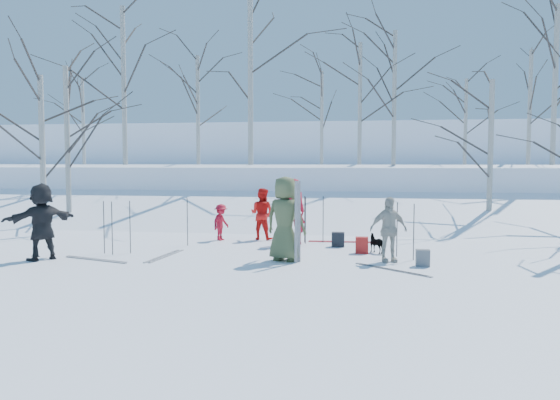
% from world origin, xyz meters
% --- Properties ---
extents(ground, '(120.00, 120.00, 0.00)m').
position_xyz_m(ground, '(0.00, 0.00, 0.00)').
color(ground, white).
rests_on(ground, ground).
extents(snow_ramp, '(70.00, 9.49, 4.12)m').
position_xyz_m(snow_ramp, '(0.00, 7.00, 0.15)').
color(snow_ramp, white).
rests_on(snow_ramp, ground).
extents(snow_plateau, '(70.00, 18.00, 2.20)m').
position_xyz_m(snow_plateau, '(0.00, 17.00, 1.00)').
color(snow_plateau, white).
rests_on(snow_plateau, ground).
extents(far_hill, '(90.00, 30.00, 6.00)m').
position_xyz_m(far_hill, '(0.00, 38.00, 2.00)').
color(far_hill, white).
rests_on(far_hill, ground).
extents(skier_olive_center, '(1.12, 0.90, 1.99)m').
position_xyz_m(skier_olive_center, '(0.42, -0.43, 1.00)').
color(skier_olive_center, '#475231').
rests_on(skier_olive_center, ground).
extents(skier_red_north, '(0.77, 0.60, 1.86)m').
position_xyz_m(skier_red_north, '(0.27, 2.20, 0.93)').
color(skier_red_north, '#AF1023').
rests_on(skier_red_north, ground).
extents(skier_redor_behind, '(0.88, 0.77, 1.54)m').
position_xyz_m(skier_redor_behind, '(-0.78, 3.00, 0.77)').
color(skier_redor_behind, red).
rests_on(skier_redor_behind, ground).
extents(skier_red_seated, '(0.60, 0.79, 1.08)m').
position_xyz_m(skier_red_seated, '(-1.95, 2.62, 0.54)').
color(skier_red_seated, '#AF1023').
rests_on(skier_red_seated, ground).
extents(skier_cream_east, '(0.96, 0.63, 1.52)m').
position_xyz_m(skier_cream_east, '(2.81, -0.21, 0.76)').
color(skier_cream_east, beige).
rests_on(skier_cream_east, ground).
extents(skier_grey_west, '(1.43, 1.69, 1.83)m').
position_xyz_m(skier_grey_west, '(-5.31, -1.18, 0.92)').
color(skier_grey_west, black).
rests_on(skier_grey_west, ground).
extents(dog, '(0.60, 0.60, 0.49)m').
position_xyz_m(dog, '(2.60, 1.03, 0.25)').
color(dog, black).
rests_on(dog, ground).
extents(upright_ski_left, '(0.10, 0.16, 1.90)m').
position_xyz_m(upright_ski_left, '(0.72, -0.73, 0.95)').
color(upright_ski_left, silver).
rests_on(upright_ski_left, ground).
extents(upright_ski_right, '(0.09, 0.23, 1.89)m').
position_xyz_m(upright_ski_right, '(0.77, -0.60, 0.95)').
color(upright_ski_right, silver).
rests_on(upright_ski_right, ground).
extents(ski_pair_a, '(0.51, 1.93, 0.02)m').
position_xyz_m(ski_pair_a, '(-2.61, -0.29, 0.01)').
color(ski_pair_a, silver).
rests_on(ski_pair_a, ground).
extents(ski_pair_b, '(1.34, 2.02, 0.02)m').
position_xyz_m(ski_pair_b, '(-4.06, -1.00, 0.01)').
color(ski_pair_b, silver).
rests_on(ski_pair_b, ground).
extents(ski_pair_c, '(2.07, 2.10, 0.02)m').
position_xyz_m(ski_pair_c, '(2.85, -1.19, 0.01)').
color(ski_pair_c, silver).
rests_on(ski_pair_c, ground).
extents(ski_pair_d, '(0.29, 1.91, 0.02)m').
position_xyz_m(ski_pair_d, '(1.60, 2.80, 0.01)').
color(ski_pair_d, '#A6171E').
rests_on(ski_pair_d, ground).
extents(ski_pole_a, '(0.02, 0.02, 1.34)m').
position_xyz_m(ski_pole_a, '(-2.60, 1.46, 0.67)').
color(ski_pole_a, black).
rests_on(ski_pole_a, ground).
extents(ski_pole_b, '(0.02, 0.02, 1.34)m').
position_xyz_m(ski_pole_b, '(3.42, 0.12, 0.67)').
color(ski_pole_b, black).
rests_on(ski_pole_b, ground).
extents(ski_pole_c, '(0.02, 0.02, 1.34)m').
position_xyz_m(ski_pole_c, '(0.56, 2.57, 0.67)').
color(ski_pole_c, black).
rests_on(ski_pole_c, ground).
extents(ski_pole_d, '(0.02, 0.02, 1.34)m').
position_xyz_m(ski_pole_d, '(-4.28, -0.10, 0.67)').
color(ski_pole_d, black).
rests_on(ski_pole_d, ground).
extents(ski_pole_e, '(0.02, 0.02, 1.34)m').
position_xyz_m(ski_pole_e, '(3.05, 0.56, 0.67)').
color(ski_pole_e, black).
rests_on(ski_pole_e, ground).
extents(ski_pole_f, '(0.02, 0.02, 1.34)m').
position_xyz_m(ski_pole_f, '(0.60, 2.33, 0.67)').
color(ski_pole_f, black).
rests_on(ski_pole_f, ground).
extents(ski_pole_g, '(0.02, 0.02, 1.34)m').
position_xyz_m(ski_pole_g, '(1.09, 2.63, 0.67)').
color(ski_pole_g, black).
rests_on(ski_pole_g, ground).
extents(ski_pole_h, '(0.02, 0.02, 1.34)m').
position_xyz_m(ski_pole_h, '(-3.99, -0.26, 0.67)').
color(ski_pole_h, black).
rests_on(ski_pole_h, ground).
extents(ski_pole_i, '(0.02, 0.02, 1.34)m').
position_xyz_m(ski_pole_i, '(-3.64, 0.03, 0.67)').
color(ski_pole_i, black).
rests_on(ski_pole_i, ground).
extents(backpack_red, '(0.32, 0.22, 0.42)m').
position_xyz_m(backpack_red, '(2.20, 0.90, 0.21)').
color(backpack_red, '#A41B19').
rests_on(backpack_red, ground).
extents(backpack_grey, '(0.30, 0.20, 0.38)m').
position_xyz_m(backpack_grey, '(3.55, -0.65, 0.19)').
color(backpack_grey, '#595B61').
rests_on(backpack_grey, ground).
extents(backpack_dark, '(0.34, 0.24, 0.40)m').
position_xyz_m(backpack_dark, '(1.55, 1.90, 0.20)').
color(backpack_dark, black).
rests_on(backpack_dark, ground).
extents(birch_plateau_a, '(4.29, 4.29, 5.27)m').
position_xyz_m(birch_plateau_a, '(9.76, 13.81, 4.84)').
color(birch_plateau_a, silver).
rests_on(birch_plateau_a, snow_plateau).
extents(birch_plateau_b, '(4.36, 4.36, 5.38)m').
position_xyz_m(birch_plateau_b, '(2.02, 11.66, 4.89)').
color(birch_plateau_b, silver).
rests_on(birch_plateau_b, snow_plateau).
extents(birch_plateau_c, '(4.63, 4.63, 5.75)m').
position_xyz_m(birch_plateau_c, '(3.49, 11.24, 5.08)').
color(birch_plateau_c, silver).
rests_on(birch_plateau_c, snow_plateau).
extents(birch_plateau_d, '(3.40, 3.40, 4.00)m').
position_xyz_m(birch_plateau_d, '(6.90, 13.68, 4.20)').
color(birch_plateau_d, silver).
rests_on(birch_plateau_d, snow_plateau).
extents(birch_plateau_e, '(3.83, 3.83, 4.61)m').
position_xyz_m(birch_plateau_e, '(-12.68, 14.43, 4.51)').
color(birch_plateau_e, silver).
rests_on(birch_plateau_e, snow_plateau).
extents(birch_plateau_f, '(5.11, 5.11, 6.45)m').
position_xyz_m(birch_plateau_f, '(9.84, 10.75, 5.42)').
color(birch_plateau_f, silver).
rests_on(birch_plateau_f, snow_plateau).
extents(birch_plateau_g, '(3.98, 3.98, 4.83)m').
position_xyz_m(birch_plateau_g, '(0.02, 15.63, 4.62)').
color(birch_plateau_g, silver).
rests_on(birch_plateau_g, snow_plateau).
extents(birch_plateau_h, '(6.07, 6.07, 7.81)m').
position_xyz_m(birch_plateau_h, '(-2.62, 10.17, 6.10)').
color(birch_plateau_h, silver).
rests_on(birch_plateau_h, snow_plateau).
extents(birch_plateau_i, '(4.24, 4.24, 5.21)m').
position_xyz_m(birch_plateau_i, '(-5.70, 12.52, 4.80)').
color(birch_plateau_i, silver).
rests_on(birch_plateau_i, snow_plateau).
extents(birch_plateau_k, '(5.56, 5.56, 7.09)m').
position_xyz_m(birch_plateau_k, '(-8.53, 10.50, 5.74)').
color(birch_plateau_k, silver).
rests_on(birch_plateau_k, snow_plateau).
extents(birch_edge_a, '(4.12, 4.12, 5.03)m').
position_xyz_m(birch_edge_a, '(-7.75, 2.81, 2.51)').
color(birch_edge_a, silver).
rests_on(birch_edge_a, ground).
extents(birch_edge_d, '(4.67, 4.67, 5.81)m').
position_xyz_m(birch_edge_d, '(-8.54, 5.65, 2.91)').
color(birch_edge_d, silver).
rests_on(birch_edge_d, ground).
extents(birch_edge_e, '(4.17, 4.17, 5.10)m').
position_xyz_m(birch_edge_e, '(6.46, 6.36, 2.55)').
color(birch_edge_e, silver).
rests_on(birch_edge_e, ground).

